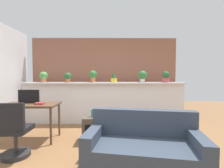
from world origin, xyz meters
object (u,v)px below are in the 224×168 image
Objects in this scene: potted_plant_0 at (44,76)px; tv_monitor at (29,96)px; side_cube_shelf at (93,129)px; potted_plant_4 at (142,76)px; potted_plant_5 at (166,77)px; desk at (31,108)px; potted_plant_2 at (93,75)px; book_on_desk at (40,104)px; potted_plant_3 at (114,77)px; couch at (143,150)px; vase_on_shelf at (93,113)px; potted_plant_1 at (68,77)px; office_chair at (14,134)px.

potted_plant_0 is 1.17m from tv_monitor.
tv_monitor is at bearing 173.39° from side_cube_shelf.
potted_plant_5 is (0.66, 0.03, -0.02)m from potted_plant_4.
desk is at bearing -160.09° from potted_plant_5.
desk is at bearing -135.01° from potted_plant_2.
potted_plant_5 is 1.74× the size of book_on_desk.
potted_plant_3 is (1.94, -0.01, -0.03)m from potted_plant_0.
potted_plant_2 is at bearing 112.81° from couch.
couch is at bearing -51.02° from vase_on_shelf.
book_on_desk is 2.18m from couch.
couch is (0.81, -1.00, -0.29)m from vase_on_shelf.
potted_plant_1 is 1.35m from desk.
side_cube_shelf is (1.29, -0.08, -0.42)m from desk.
desk is 2.20× the size of side_cube_shelf.
vase_on_shelf is (-1.89, -1.24, -0.73)m from potted_plant_5.
potted_plant_1 reaches higher than side_cube_shelf.
potted_plant_2 is 1.03× the size of potted_plant_4.
tv_monitor is 0.26× the size of couch.
side_cube_shelf is at bearing 0.35° from book_on_desk.
desk is at bearing -146.45° from potted_plant_3.
office_chair is at bearing 170.72° from couch.
desk is 6.34× the size of book_on_desk.
potted_plant_0 is 2.15m from office_chair.
potted_plant_4 is 2.08× the size of vase_on_shelf.
office_chair reaches higher than desk.
potted_plant_0 is 0.58× the size of side_cube_shelf.
potted_plant_3 is at bearing 49.49° from office_chair.
potted_plant_5 reaches higher than office_chair.
potted_plant_4 reaches higher than potted_plant_5.
book_on_desk reaches higher than desk.
vase_on_shelf is 0.09× the size of couch.
office_chair is (-0.37, -1.86, -0.91)m from potted_plant_1.
potted_plant_0 reaches higher than couch.
potted_plant_0 is at bearing 109.00° from book_on_desk.
potted_plant_1 reaches higher than couch.
potted_plant_4 reaches higher than tv_monitor.
couch reaches higher than desk.
desk is (0.21, -1.16, -0.65)m from potted_plant_0.
vase_on_shelf is at bearing -39.78° from potted_plant_0.
potted_plant_5 is at bearing 33.17° from vase_on_shelf.
desk is at bearing -113.51° from potted_plant_1.
potted_plant_5 is at bearing -0.11° from potted_plant_2.
potted_plant_5 is at bearing 18.24° from tv_monitor.
potted_plant_5 reaches higher than desk.
vase_on_shelf is (1.18, 0.67, 0.19)m from office_chair.
desk is at bearing 97.74° from office_chair.
office_chair is 5.25× the size of book_on_desk.
potted_plant_2 is 1.65m from side_cube_shelf.
tv_monitor is 2.54m from couch.
potted_plant_3 is 0.69× the size of tv_monitor.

